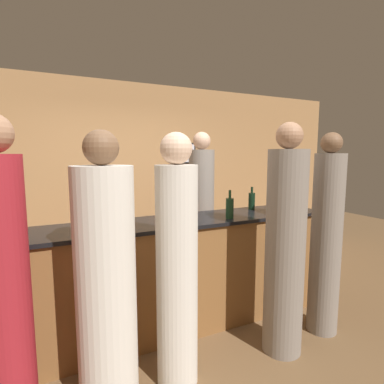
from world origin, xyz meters
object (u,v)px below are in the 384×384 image
Objects in this scene: wine_bottle_0 at (252,201)px; wine_bottle_1 at (230,208)px; bartender at (201,217)px; guest_4 at (4,289)px; guest_0 at (177,268)px; guest_2 at (285,248)px; guest_1 at (326,240)px; guest_3 at (106,284)px.

wine_bottle_1 reaches higher than wine_bottle_0.
guest_4 is at bearing 33.15° from bartender.
guest_0 is 0.98m from guest_2.
guest_4 is at bearing -165.77° from wine_bottle_1.
guest_1 is 6.83× the size of wine_bottle_1.
guest_3 is at bearing -158.41° from wine_bottle_1.
guest_2 reaches higher than guest_4.
bartender is at bearing 116.69° from guest_1.
wine_bottle_1 is at bearing 21.59° from guest_3.
guest_1 reaches higher than guest_3.
guest_3 is 0.58m from guest_4.
guest_2 reaches higher than wine_bottle_1.
guest_3 reaches higher than wine_bottle_0.
guest_2 reaches higher than guest_1.
guest_1 is 0.99× the size of guest_4.
wine_bottle_0 is at bearing 128.95° from bartender.
guest_1 is 0.96m from wine_bottle_1.
wine_bottle_0 is at bearing 71.13° from guest_2.
bartender reaches higher than wine_bottle_0.
guest_1 reaches higher than guest_0.
guest_0 is 1.00× the size of guest_3.
guest_2 is (0.09, -1.38, -0.01)m from bartender.
wine_bottle_1 is (-0.50, -0.32, 0.01)m from wine_bottle_0.
guest_3 is 2.00m from wine_bottle_0.
bartender reaches higher than guest_3.
guest_0 is 1.55m from wine_bottle_0.
wine_bottle_0 is at bearing 24.87° from guest_3.
wine_bottle_0 is 0.60m from wine_bottle_1.
wine_bottle_1 is at bearing -147.50° from wine_bottle_0.
wine_bottle_0 is (-0.26, 0.83, 0.28)m from guest_1.
bartender is 7.08× the size of wine_bottle_1.
guest_0 reaches higher than wine_bottle_1.
bartender is 7.66× the size of wine_bottle_0.
guest_4 reaches higher than wine_bottle_0.
guest_2 reaches higher than guest_3.
guest_2 is (0.98, -0.06, 0.04)m from guest_0.
guest_0 is 6.66× the size of wine_bottle_1.
bartender is at bearing 56.31° from guest_0.
guest_4 is at bearing 179.30° from guest_1.
bartender reaches higher than guest_0.
guest_1 is 0.91m from wine_bottle_0.
wine_bottle_1 is (1.86, 0.47, 0.27)m from guest_4.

